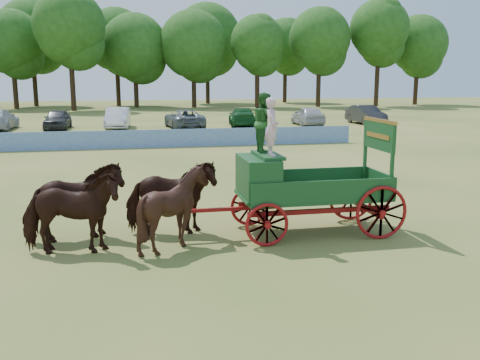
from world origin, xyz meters
name	(u,v)px	position (x,y,z in m)	size (l,w,h in m)	color
ground	(189,239)	(0.00, 0.00, 0.00)	(160.00, 160.00, 0.00)	#9F8948
horse_lead_left	(71,213)	(-2.80, -0.64, 0.99)	(1.07, 2.34, 1.98)	black
horse_lead_right	(75,202)	(-2.80, 0.46, 0.99)	(1.07, 2.34, 1.98)	black
horse_wheel_left	(174,208)	(-0.40, -0.64, 0.99)	(1.60, 1.80, 1.98)	black
horse_wheel_right	(171,198)	(-0.40, 0.46, 0.99)	(1.07, 2.34, 1.98)	black
farm_dray	(287,174)	(2.57, -0.05, 1.61)	(6.00, 2.00, 3.69)	#9D0F13
sponsor_banner	(137,139)	(-1.00, 18.00, 0.53)	(26.00, 0.08, 1.05)	#1E47A2
parked_cars	(97,119)	(-3.88, 30.07, 0.78)	(46.50, 7.20, 1.64)	silver
treeline	(78,35)	(-7.32, 60.28, 9.17)	(90.85, 22.76, 15.22)	#382314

